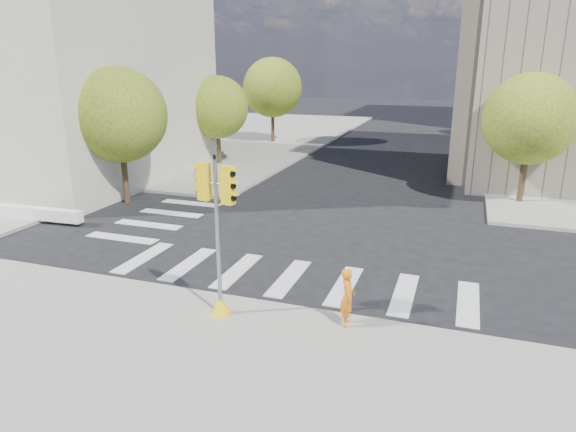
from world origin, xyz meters
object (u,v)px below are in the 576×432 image
object	(u,v)px
planter_wall	(21,212)
lamp_far	(515,88)
lamp_near	(534,101)
photographer	(348,297)
traffic_signal	(218,250)

from	to	relation	value
planter_wall	lamp_far	bearing A→B (deg)	50.21
lamp_far	planter_wall	distance (m)	35.23
lamp_near	planter_wall	bearing A→B (deg)	-146.35
photographer	planter_wall	xyz separation A→B (m)	(-15.36, 4.62, -0.51)
planter_wall	traffic_signal	bearing A→B (deg)	-26.01
lamp_far	lamp_near	bearing A→B (deg)	-90.00
lamp_near	planter_wall	distance (m)	25.57
lamp_far	photographer	world-z (taller)	lamp_far
lamp_near	lamp_far	size ratio (longest dim) A/B	1.00
photographer	planter_wall	world-z (taller)	photographer
lamp_near	planter_wall	xyz separation A→B (m)	(-21.00, -13.98, -4.18)
traffic_signal	photographer	xyz separation A→B (m)	(3.30, 0.52, -1.03)
lamp_far	traffic_signal	size ratio (longest dim) A/B	1.90
traffic_signal	photographer	bearing A→B (deg)	21.88
lamp_near	lamp_far	world-z (taller)	same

